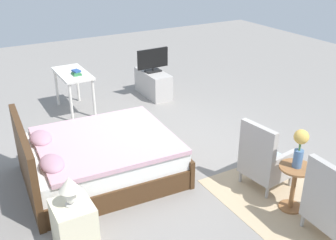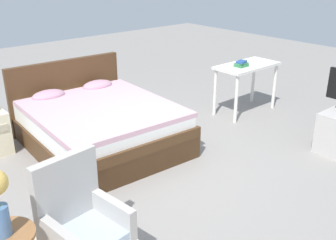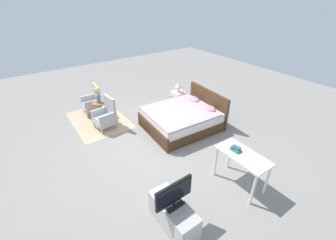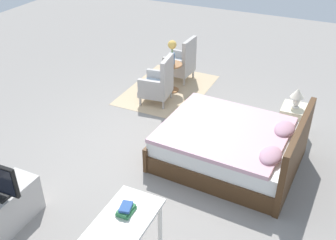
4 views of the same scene
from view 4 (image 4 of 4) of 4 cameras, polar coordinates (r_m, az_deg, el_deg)
ground_plane at (r=6.26m, az=-1.08°, el=-4.27°), size 16.00×16.00×0.00m
floor_rug at (r=8.04m, az=-0.00°, el=4.45°), size 2.10×1.50×0.01m
bed at (r=5.88m, az=9.21°, el=-3.78°), size 1.75×2.07×0.96m
armchair_by_window_left at (r=8.31m, az=1.99°, el=8.26°), size 0.56×0.56×0.92m
armchair_by_window_right at (r=7.41m, az=-1.38°, el=5.24°), size 0.60×0.60×0.92m
side_table at (r=7.85m, az=0.58°, el=6.70°), size 0.40×0.40×0.59m
flower_vase at (r=7.65m, az=0.60°, el=10.18°), size 0.17×0.17×0.48m
nightstand at (r=6.76m, az=17.60°, el=-0.19°), size 0.44×0.41×0.54m
table_lamp at (r=6.53m, az=18.28°, el=3.44°), size 0.22×0.22×0.33m
tv_stand at (r=5.24m, az=-22.83°, el=-12.08°), size 0.96×0.40×0.51m
vanity_desk at (r=4.10m, az=-6.96°, el=-15.96°), size 1.04×0.52×0.77m
book_stack at (r=4.10m, az=-6.10°, el=-12.77°), size 0.20×0.15×0.09m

